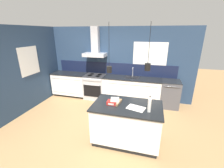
% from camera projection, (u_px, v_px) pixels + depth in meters
% --- Properties ---
extents(ground_plane, '(16.00, 16.00, 0.00)m').
position_uv_depth(ground_plane, '(96.00, 125.00, 4.11)').
color(ground_plane, '#A87F51').
rests_on(ground_plane, ground).
extents(wall_back, '(5.60, 2.50, 2.60)m').
position_uv_depth(wall_back, '(113.00, 62.00, 5.49)').
color(wall_back, navy).
rests_on(wall_back, ground_plane).
extents(wall_left, '(0.08, 3.80, 2.60)m').
position_uv_depth(wall_left, '(33.00, 68.00, 4.91)').
color(wall_left, navy).
rests_on(wall_left, ground_plane).
extents(counter_run_left, '(1.34, 0.64, 0.91)m').
position_uv_depth(counter_run_left, '(71.00, 84.00, 5.92)').
color(counter_run_left, black).
rests_on(counter_run_left, ground_plane).
extents(counter_run_sink, '(1.99, 0.64, 1.25)m').
position_uv_depth(counter_run_sink, '(131.00, 90.00, 5.33)').
color(counter_run_sink, black).
rests_on(counter_run_sink, ground_plane).
extents(oven_range, '(0.76, 0.66, 0.91)m').
position_uv_depth(oven_range, '(95.00, 87.00, 5.66)').
color(oven_range, '#B5B5BA').
rests_on(oven_range, ground_plane).
extents(dishwasher, '(0.60, 0.65, 0.91)m').
position_uv_depth(dishwasher, '(170.00, 94.00, 5.01)').
color(dishwasher, '#4C4C51').
rests_on(dishwasher, ground_plane).
extents(kitchen_island, '(1.50, 0.91, 0.91)m').
position_uv_depth(kitchen_island, '(126.00, 123.00, 3.41)').
color(kitchen_island, black).
rests_on(kitchen_island, ground_plane).
extents(bottle_on_island, '(0.07, 0.07, 0.34)m').
position_uv_depth(bottle_on_island, '(149.00, 105.00, 2.94)').
color(bottle_on_island, silver).
rests_on(bottle_on_island, kitchen_island).
extents(book_stack, '(0.28, 0.34, 0.08)m').
position_uv_depth(book_stack, '(115.00, 101.00, 3.36)').
color(book_stack, olive).
rests_on(book_stack, kitchen_island).
extents(red_supply_box, '(0.21, 0.16, 0.08)m').
position_uv_depth(red_supply_box, '(112.00, 103.00, 3.29)').
color(red_supply_box, red).
rests_on(red_supply_box, kitchen_island).
extents(paper_pile, '(0.42, 0.34, 0.01)m').
position_uv_depth(paper_pile, '(136.00, 108.00, 3.13)').
color(paper_pile, silver).
rests_on(paper_pile, kitchen_island).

